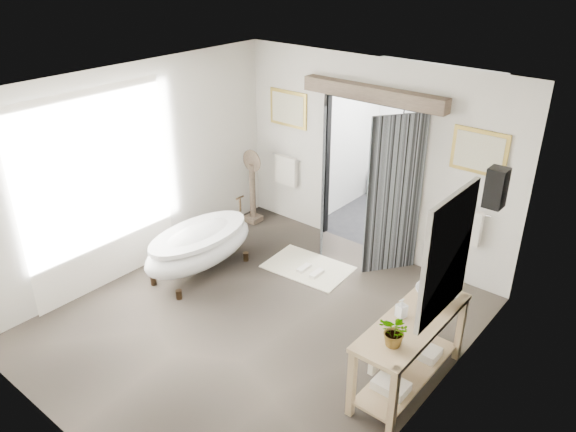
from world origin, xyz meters
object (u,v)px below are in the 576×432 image
Objects in this scene: clawfoot_tub at (199,245)px; rug at (308,267)px; vanity at (408,346)px; basin at (436,295)px.

rug is (1.11, 1.07, -0.43)m from clawfoot_tub.
clawfoot_tub reaches higher than vanity.
clawfoot_tub is 1.14× the size of vanity.
rug is 2.65× the size of basin.
vanity is 0.62m from basin.
clawfoot_tub is 3.37m from vanity.
clawfoot_tub is 3.46m from basin.
vanity reaches higher than rug.
basin is at bearing -18.44° from rug.
rug is at bearing 153.97° from basin.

